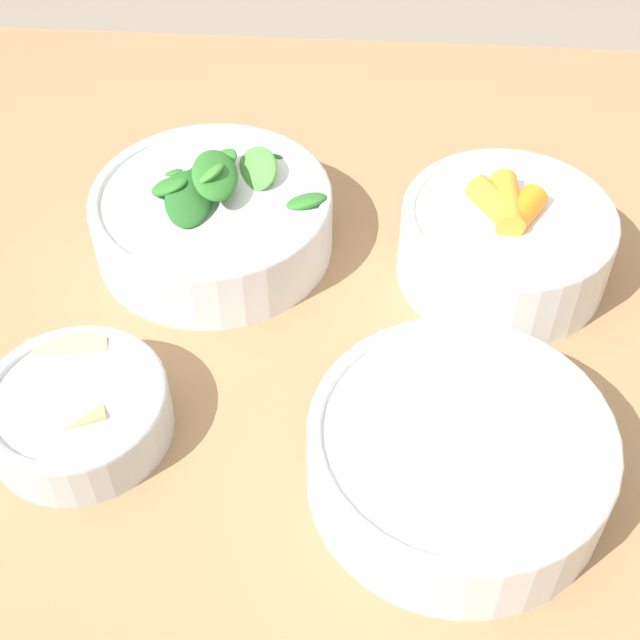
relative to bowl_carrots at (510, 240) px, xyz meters
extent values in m
cube|color=#99724C|center=(0.14, -0.11, -0.05)|extent=(1.00, 1.06, 0.03)
cube|color=olive|center=(-0.30, -0.57, -0.44)|extent=(0.06, 0.06, 0.74)
cylinder|color=white|center=(0.00, 0.00, -0.01)|extent=(0.17, 0.17, 0.06)
torus|color=white|center=(0.00, 0.00, 0.02)|extent=(0.17, 0.17, 0.01)
cylinder|color=orange|center=(0.02, -0.03, 0.01)|extent=(0.04, 0.06, 0.02)
cylinder|color=orange|center=(-0.01, 0.00, 0.01)|extent=(0.05, 0.03, 0.02)
cylinder|color=orange|center=(-0.03, 0.01, 0.01)|extent=(0.06, 0.05, 0.02)
cylinder|color=orange|center=(-0.01, 0.01, 0.01)|extent=(0.04, 0.06, 0.02)
cylinder|color=orange|center=(0.04, -0.01, 0.01)|extent=(0.06, 0.04, 0.02)
cylinder|color=orange|center=(0.01, -0.03, 0.01)|extent=(0.06, 0.03, 0.02)
cylinder|color=orange|center=(0.00, 0.01, 0.03)|extent=(0.05, 0.04, 0.02)
cylinder|color=orange|center=(0.00, -0.01, 0.03)|extent=(0.05, 0.04, 0.02)
cylinder|color=orange|center=(-0.01, 0.00, 0.03)|extent=(0.06, 0.02, 0.02)
cylinder|color=silver|center=(-0.02, -0.23, -0.01)|extent=(0.19, 0.19, 0.05)
torus|color=silver|center=(-0.02, -0.23, 0.02)|extent=(0.19, 0.19, 0.01)
ellipsoid|color=#2D7028|center=(-0.02, -0.16, 0.01)|extent=(0.06, 0.07, 0.05)
ellipsoid|color=#235B23|center=(0.00, -0.25, 0.02)|extent=(0.06, 0.04, 0.03)
ellipsoid|color=#4C933D|center=(-0.05, -0.20, 0.02)|extent=(0.07, 0.06, 0.03)
ellipsoid|color=#235B23|center=(-0.08, -0.27, 0.00)|extent=(0.03, 0.05, 0.03)
ellipsoid|color=#2D7028|center=(-0.05, -0.24, 0.02)|extent=(0.05, 0.05, 0.03)
ellipsoid|color=#2D7028|center=(-0.01, -0.30, 0.00)|extent=(0.04, 0.04, 0.03)
ellipsoid|color=#2D7028|center=(-0.02, -0.27, 0.02)|extent=(0.06, 0.05, 0.04)
ellipsoid|color=#235B23|center=(-0.03, -0.26, 0.01)|extent=(0.04, 0.04, 0.04)
ellipsoid|color=#3D8433|center=(-0.02, -0.23, 0.04)|extent=(0.04, 0.03, 0.03)
ellipsoid|color=#2D7028|center=(-0.02, -0.23, 0.04)|extent=(0.06, 0.04, 0.03)
ellipsoid|color=#235B23|center=(-0.06, -0.20, 0.01)|extent=(0.05, 0.06, 0.04)
ellipsoid|color=#2D7028|center=(-0.06, -0.28, 0.00)|extent=(0.05, 0.06, 0.05)
cylinder|color=silver|center=(0.20, -0.04, -0.01)|extent=(0.19, 0.19, 0.05)
torus|color=silver|center=(0.20, -0.04, 0.02)|extent=(0.19, 0.19, 0.01)
cylinder|color=#936042|center=(0.20, -0.04, -0.02)|extent=(0.18, 0.18, 0.03)
ellipsoid|color=#A36B4C|center=(0.18, 0.01, 0.00)|extent=(0.01, 0.01, 0.01)
ellipsoid|color=#8E5B3D|center=(0.24, 0.01, 0.00)|extent=(0.01, 0.01, 0.01)
ellipsoid|color=#8E5B3D|center=(0.17, -0.07, 0.00)|extent=(0.01, 0.01, 0.01)
ellipsoid|color=#A36B4C|center=(0.26, -0.09, 0.00)|extent=(0.01, 0.01, 0.01)
ellipsoid|color=#8E5B3D|center=(0.23, 0.00, 0.00)|extent=(0.01, 0.01, 0.01)
ellipsoid|color=#A36B4C|center=(0.16, -0.06, 0.00)|extent=(0.01, 0.01, 0.01)
ellipsoid|color=#A36B4C|center=(0.23, -0.04, 0.00)|extent=(0.01, 0.01, 0.01)
ellipsoid|color=#AD7551|center=(0.20, 0.02, 0.00)|extent=(0.01, 0.01, 0.01)
ellipsoid|color=#A36B4C|center=(0.14, -0.03, 0.00)|extent=(0.01, 0.01, 0.01)
cylinder|color=tan|center=(0.22, 0.03, 0.01)|extent=(0.02, 0.02, 0.01)
cylinder|color=tan|center=(0.15, -0.02, 0.00)|extent=(0.03, 0.03, 0.01)
cylinder|color=beige|center=(0.20, -0.11, 0.01)|extent=(0.03, 0.03, 0.01)
cylinder|color=#E0A88E|center=(0.14, 0.00, 0.01)|extent=(0.03, 0.03, 0.01)
cylinder|color=silver|center=(0.18, -0.30, -0.02)|extent=(0.13, 0.13, 0.04)
torus|color=silver|center=(0.18, -0.30, 0.00)|extent=(0.13, 0.13, 0.01)
cube|color=tan|center=(0.17, -0.31, -0.01)|extent=(0.06, 0.06, 0.02)
cube|color=tan|center=(0.18, -0.30, -0.01)|extent=(0.06, 0.06, 0.02)
cube|color=tan|center=(0.15, -0.31, 0.00)|extent=(0.06, 0.07, 0.02)
camera|label=1|loc=(0.53, -0.11, 0.46)|focal=50.00mm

